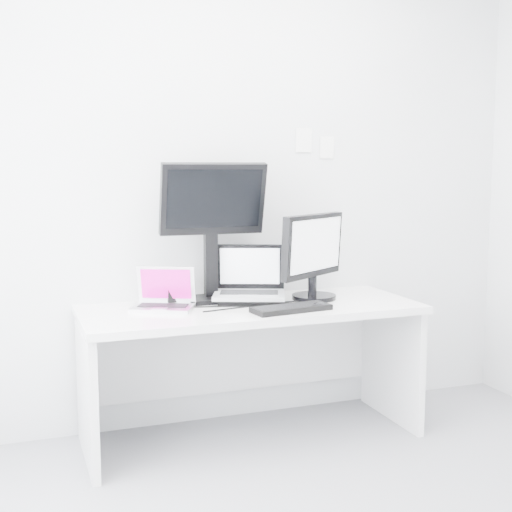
# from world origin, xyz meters

# --- Properties ---
(back_wall) EXTENTS (3.60, 0.00, 3.60)m
(back_wall) POSITION_xyz_m (0.00, 1.60, 1.35)
(back_wall) COLOR silver
(back_wall) RESTS_ON ground
(desk) EXTENTS (1.80, 0.70, 0.73)m
(desk) POSITION_xyz_m (0.00, 1.25, 0.36)
(desk) COLOR white
(desk) RESTS_ON ground
(macbook) EXTENTS (0.38, 0.34, 0.23)m
(macbook) POSITION_xyz_m (-0.47, 1.31, 0.85)
(macbook) COLOR #B5B5BA
(macbook) RESTS_ON desk
(speaker) EXTENTS (0.12, 0.12, 0.18)m
(speaker) POSITION_xyz_m (-0.37, 1.43, 0.82)
(speaker) COLOR black
(speaker) RESTS_ON desk
(dell_laptop) EXTENTS (0.47, 0.42, 0.32)m
(dell_laptop) POSITION_xyz_m (0.02, 1.33, 0.89)
(dell_laptop) COLOR #A2A4A9
(dell_laptop) RESTS_ON desk
(rear_monitor) EXTENTS (0.58, 0.21, 0.78)m
(rear_monitor) POSITION_xyz_m (-0.16, 1.44, 1.12)
(rear_monitor) COLOR black
(rear_monitor) RESTS_ON desk
(samsung_monitor) EXTENTS (0.59, 0.50, 0.50)m
(samsung_monitor) POSITION_xyz_m (0.39, 1.31, 0.98)
(samsung_monitor) COLOR black
(samsung_monitor) RESTS_ON desk
(keyboard) EXTENTS (0.43, 0.20, 0.03)m
(keyboard) POSITION_xyz_m (0.15, 1.05, 0.74)
(keyboard) COLOR black
(keyboard) RESTS_ON desk
(mouse) EXTENTS (0.12, 0.10, 0.03)m
(mouse) POSITION_xyz_m (0.30, 1.05, 0.75)
(mouse) COLOR black
(mouse) RESTS_ON desk
(wall_note_0) EXTENTS (0.10, 0.00, 0.14)m
(wall_note_0) POSITION_xyz_m (0.45, 1.59, 1.62)
(wall_note_0) COLOR white
(wall_note_0) RESTS_ON back_wall
(wall_note_1) EXTENTS (0.09, 0.00, 0.13)m
(wall_note_1) POSITION_xyz_m (0.60, 1.59, 1.58)
(wall_note_1) COLOR white
(wall_note_1) RESTS_ON back_wall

